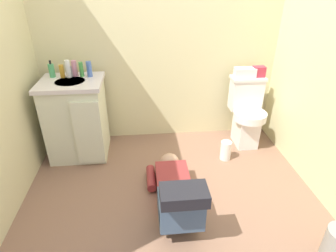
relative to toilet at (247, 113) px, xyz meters
The scene contains 15 objects.
ground_plane 1.28m from the toilet, 139.72° to the right, with size 3.04×3.11×0.04m, color #85614B.
wall_back 1.29m from the toilet, 161.55° to the left, with size 2.70×0.08×2.40m, color beige.
toilet is the anchor object (origin of this frame).
vanity_cabinet 1.81m from the toilet, behind, with size 0.60×0.53×0.82m.
faucet 1.89m from the toilet, behind, with size 0.02×0.02×0.10m, color silver.
person_plumber 1.35m from the toilet, 132.76° to the right, with size 0.39×1.06×0.52m.
tissue_box 0.44m from the toilet, 116.43° to the left, with size 0.22×0.11×0.10m, color silver.
toiletry_bag 0.46m from the toilet, 40.77° to the left, with size 0.12×0.09×0.11m, color #B22D3F.
soap_dispenser 2.07m from the toilet, behind, with size 0.06×0.06×0.17m.
bottle_amber 1.97m from the toilet, behind, with size 0.04×0.04×0.12m, color gold.
bottle_white 1.92m from the toilet, behind, with size 0.05×0.05×0.17m, color white.
bottle_pink 1.87m from the toilet, behind, with size 0.05×0.05×0.16m, color pink.
bottle_green 1.80m from the toilet, behind, with size 0.04×0.04×0.14m, color green.
bottle_blue 1.73m from the toilet, behind, with size 0.05×0.05×0.15m, color #4668B5.
paper_towel_roll 0.51m from the toilet, 133.20° to the right, with size 0.11×0.11×0.20m, color white.
Camera 1 is at (-0.21, -1.90, 1.72)m, focal length 30.02 mm.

